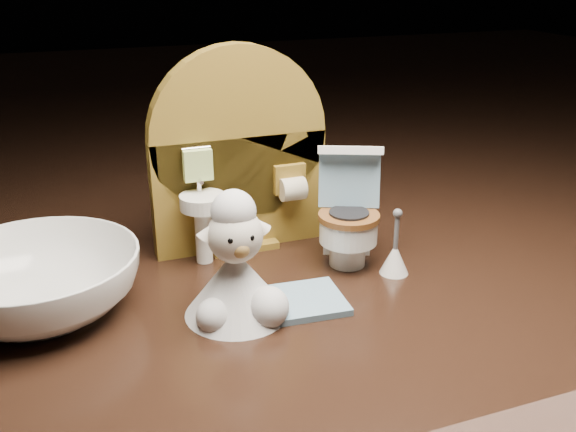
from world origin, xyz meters
name	(u,v)px	position (x,y,z in m)	size (l,w,h in m)	color
backdrop_panel	(238,163)	(0.00, 0.06, 0.07)	(0.13, 0.05, 0.15)	brown
toy_toilet	(348,220)	(0.06, 0.01, 0.03)	(0.05, 0.06, 0.09)	white
bath_mat	(299,301)	(0.01, -0.04, 0.00)	(0.06, 0.05, 0.00)	#6B8FA7
toilet_brush	(395,257)	(0.09, -0.02, 0.01)	(0.02, 0.02, 0.05)	white
plush_lamb	(237,273)	(-0.03, -0.03, 0.03)	(0.06, 0.06, 0.08)	silver
ceramic_bowl	(39,283)	(-0.14, 0.01, 0.02)	(0.12, 0.12, 0.04)	white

